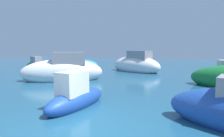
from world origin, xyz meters
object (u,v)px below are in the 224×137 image
Objects in this scene: moored_boat_1 at (136,65)px; moored_boat_6 at (223,71)px; moored_boat_0 at (80,66)px; moored_boat_3 at (76,97)px; moored_boat_4 at (35,66)px; moored_boat_5 at (63,71)px.

moored_boat_1 is 7.61m from moored_boat_6.
moored_boat_1 is 1.48× the size of moored_boat_6.
moored_boat_3 is (7.59, -11.35, -0.02)m from moored_boat_0.
moored_boat_0 is 1.07× the size of moored_boat_6.
moored_boat_3 is at bearing 161.16° from moored_boat_4.
moored_boat_1 is at bearing 83.95° from moored_boat_6.
moored_boat_0 is 7.22m from moored_boat_5.
moored_boat_3 is at bearing 144.18° from moored_boat_6.
moored_boat_6 is at bearing -23.23° from moored_boat_3.
moored_boat_5 reaches higher than moored_boat_3.
moored_boat_6 is at bearing 178.19° from moored_boat_5.
moored_boat_6 is (7.60, 0.41, -0.27)m from moored_boat_1.
moored_boat_5 is at bearing 87.60° from moored_boat_1.
moored_boat_0 is at bearing -102.16° from moored_boat_5.
moored_boat_4 is (-4.17, -2.42, -0.00)m from moored_boat_0.
moored_boat_5 is (-3.20, -7.22, 0.00)m from moored_boat_1.
moored_boat_6 is at bearing 165.18° from moored_boat_0.
moored_boat_6 is at bearing -155.41° from moored_boat_1.
moored_boat_3 is 14.76m from moored_boat_4.
moored_boat_6 is (10.79, 7.64, -0.27)m from moored_boat_5.
moored_boat_1 is at bearing -145.02° from moored_boat_4.
moored_boat_5 is at bearing 46.84° from moored_boat_3.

